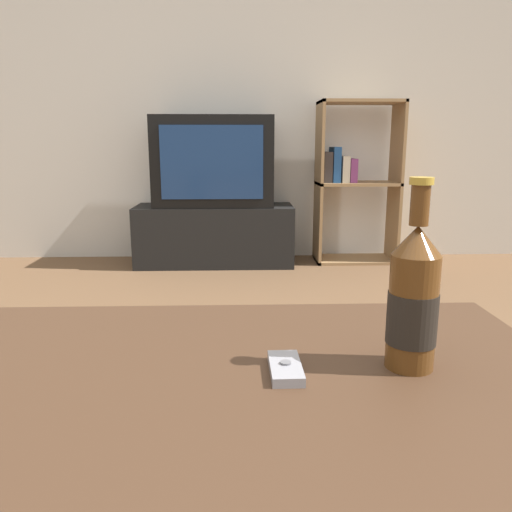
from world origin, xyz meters
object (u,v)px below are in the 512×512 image
television (213,162)px  cell_phone (285,368)px  beer_bottle (413,300)px  bookshelf (352,179)px  tv_stand (215,235)px

television → cell_phone: (0.24, -2.74, -0.20)m
television → beer_bottle: television is taller
television → bookshelf: 0.96m
bookshelf → cell_phone: (-0.71, -2.80, -0.08)m
tv_stand → television: (0.00, -0.00, 0.50)m
cell_phone → bookshelf: bearing=74.8°
bookshelf → television: bearing=-176.4°
beer_bottle → television: bearing=98.7°
beer_bottle → cell_phone: (-0.18, -0.01, -0.09)m
television → cell_phone: size_ratio=8.21×
television → beer_bottle: (0.42, -2.72, -0.10)m
bookshelf → beer_bottle: (-0.53, -2.78, 0.02)m
tv_stand → television: 0.50m
cell_phone → tv_stand: bearing=94.0°
tv_stand → bookshelf: size_ratio=0.97×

